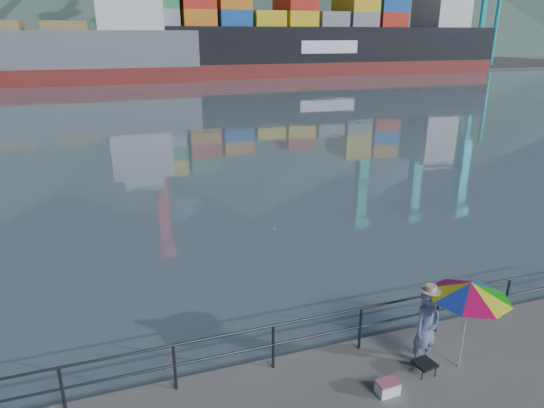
{
  "coord_description": "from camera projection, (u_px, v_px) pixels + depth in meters",
  "views": [
    {
      "loc": [
        -3.75,
        -6.2,
        6.55
      ],
      "look_at": [
        0.45,
        6.0,
        2.0
      ],
      "focal_mm": 32.0,
      "sensor_mm": 36.0,
      "label": 1
    }
  ],
  "objects": [
    {
      "name": "container_stacks",
      "position": [
        285.0,
        52.0,
        101.76
      ],
      "size": [
        58.0,
        8.4,
        7.8
      ],
      "color": "#194CA5",
      "rests_on": "ground"
    },
    {
      "name": "far_dock",
      "position": [
        174.0,
        69.0,
        94.87
      ],
      "size": [
        200.0,
        40.0,
        0.4
      ],
      "primitive_type": "cube",
      "color": "#514F4C",
      "rests_on": "ground"
    },
    {
      "name": "bulk_carrier",
      "position": [
        24.0,
        52.0,
        66.85
      ],
      "size": [
        50.99,
        8.83,
        14.5
      ],
      "color": "maroon",
      "rests_on": "ground"
    },
    {
      "name": "cooler_bag",
      "position": [
        387.0,
        388.0,
        9.29
      ],
      "size": [
        0.43,
        0.3,
        0.24
      ],
      "primitive_type": "cube",
      "rotation": [
        0.0,
        0.0,
        0.04
      ],
      "color": "white",
      "rests_on": "ground"
    },
    {
      "name": "beach_umbrella",
      "position": [
        470.0,
        290.0,
        9.49
      ],
      "size": [
        1.71,
        1.71,
        1.97
      ],
      "color": "white",
      "rests_on": "ground"
    },
    {
      "name": "fisherman",
      "position": [
        426.0,
        328.0,
        9.92
      ],
      "size": [
        0.68,
        0.52,
        1.69
      ],
      "primitive_type": "imported",
      "rotation": [
        0.0,
        0.0,
        0.19
      ],
      "color": "navy",
      "rests_on": "ground"
    },
    {
      "name": "guardrail",
      "position": [
        318.0,
        336.0,
        10.2
      ],
      "size": [
        22.0,
        0.06,
        1.03
      ],
      "color": "#2D3033",
      "rests_on": "ground"
    },
    {
      "name": "container_ship",
      "position": [
        325.0,
        38.0,
        84.09
      ],
      "size": [
        66.03,
        11.0,
        18.1
      ],
      "color": "maroon",
      "rests_on": "ground"
    },
    {
      "name": "harbor_water",
      "position": [
        114.0,
        61.0,
        124.8
      ],
      "size": [
        500.0,
        280.0,
        0.0
      ],
      "primitive_type": "cube",
      "color": "slate",
      "rests_on": "ground"
    },
    {
      "name": "fishing_rod",
      "position": [
        389.0,
        337.0,
        11.07
      ],
      "size": [
        0.36,
        1.67,
        1.2
      ],
      "primitive_type": "cylinder",
      "rotation": [
        0.96,
        0.0,
        -0.2
      ],
      "color": "black",
      "rests_on": "ground"
    },
    {
      "name": "folding_stool",
      "position": [
        424.0,
        368.0,
        9.84
      ],
      "size": [
        0.45,
        0.45,
        0.26
      ],
      "color": "black",
      "rests_on": "ground"
    }
  ]
}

